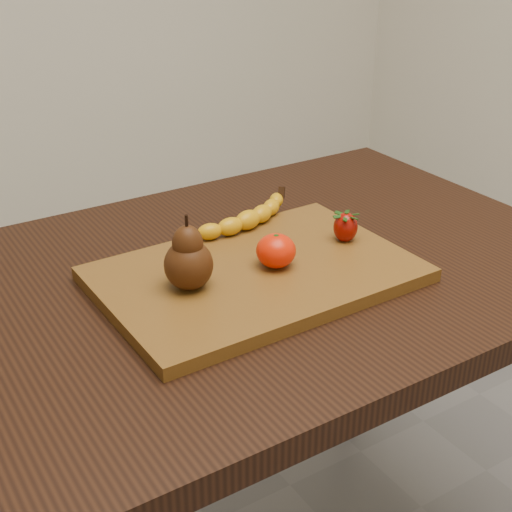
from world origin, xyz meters
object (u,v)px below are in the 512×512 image
mandarin (276,251)px  table (265,316)px  pear (188,252)px  cutting_board (256,274)px

mandarin → table: bearing=74.1°
mandarin → pear: bearing=174.7°
table → cutting_board: (-0.04, -0.04, 0.11)m
cutting_board → mandarin: bearing=-18.7°
cutting_board → mandarin: (0.03, -0.01, 0.03)m
table → mandarin: (-0.01, -0.05, 0.14)m
pear → cutting_board: bearing=-1.7°
cutting_board → mandarin: 0.05m
table → mandarin: mandarin is taller
table → mandarin: size_ratio=17.12×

